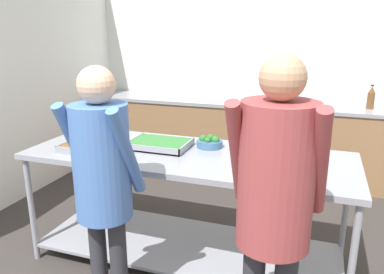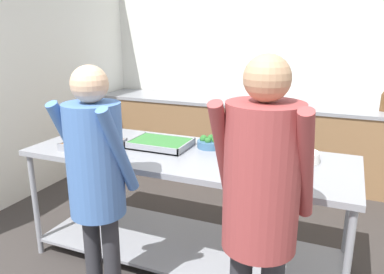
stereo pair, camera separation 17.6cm
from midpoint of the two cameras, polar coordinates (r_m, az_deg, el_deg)
The scene contains 11 objects.
wall_rear at distance 5.02m, azimuth 11.24°, elevation 10.43°, with size 4.25×0.06×2.65m.
wall_left at distance 4.26m, azimuth -24.51°, elevation 8.39°, with size 0.06×4.16×2.65m.
back_counter at distance 4.82m, azimuth 9.77°, elevation -0.11°, with size 4.09×0.65×0.93m.
serving_counter at distance 2.89m, azimuth 0.99°, elevation -8.00°, with size 2.42×0.87×0.90m.
serving_tray_roast at distance 2.99m, azimuth -13.18°, elevation -1.15°, with size 0.41×0.34×0.05m.
serving_tray_vegetables at distance 2.94m, azimuth -3.13°, elevation -1.04°, with size 0.46×0.33×0.05m.
broccoli_bowl at distance 2.92m, azimuth 4.50°, elevation -0.90°, with size 0.20×0.20×0.10m.
sauce_pan at distance 2.89m, azimuth 11.17°, elevation -1.10°, with size 0.39×0.25×0.09m.
plate_stack at distance 2.74m, azimuth 17.99°, elevation -2.84°, with size 0.26×0.26×0.07m.
guest_serving_left at distance 2.23m, azimuth -12.26°, elevation -5.03°, with size 0.44×0.33×1.60m.
guest_serving_right at distance 1.82m, azimuth 13.23°, elevation -8.47°, with size 0.46×0.36×1.69m.
Camera 2 is at (1.10, -0.83, 1.78)m, focal length 35.00 mm.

